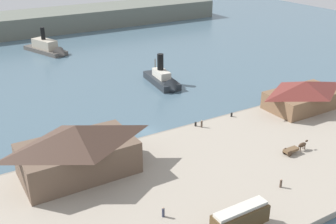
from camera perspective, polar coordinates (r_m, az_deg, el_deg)
name	(u,v)px	position (r m, az deg, el deg)	size (l,w,h in m)	color
ground_plane	(147,132)	(88.05, -2.91, -2.79)	(320.00, 320.00, 0.00)	#476070
quay_promenade	(207,178)	(71.57, 5.54, -9.15)	(110.00, 36.00, 1.20)	#9E9384
seawall_edge	(155,136)	(84.99, -1.77, -3.43)	(110.00, 0.80, 1.00)	gray
ferry_shed_central_terminal	(77,149)	(70.83, -12.57, -5.12)	(19.50, 11.50, 9.11)	brown
ferry_shed_west_terminal	(304,94)	(100.94, 18.49, 2.36)	(17.92, 10.38, 6.58)	brown
street_tram	(240,217)	(58.64, 10.07, -14.32)	(8.54, 2.83, 4.03)	#4C381E
horse_cart	(295,148)	(80.86, 17.40, -4.83)	(5.92, 1.36, 1.87)	brown
pedestrian_at_waters_edge	(163,212)	(61.31, -0.67, -13.87)	(0.41, 0.41, 1.65)	#33384C
pedestrian_near_west_shed	(202,124)	(87.25, 4.73, -1.68)	(0.41, 0.41, 1.66)	#4C3D33
pedestrian_walking_west	(281,183)	(69.92, 15.52, -9.61)	(0.39, 0.39, 1.57)	#4C3D33
mooring_post_east	(232,115)	(93.17, 8.89, -0.38)	(0.44, 0.44, 0.90)	black
mooring_post_center_west	(196,124)	(87.80, 3.88, -1.70)	(0.44, 0.44, 0.90)	black
ferry_approaching_west	(49,49)	(151.83, -16.36, 8.51)	(12.08, 20.88, 10.72)	#514C47
ferry_near_quay	(164,80)	(114.04, -0.57, 4.45)	(6.86, 16.84, 9.95)	#23282D
far_headland	(24,23)	(186.79, -19.46, 11.62)	(180.00, 24.00, 8.00)	#60665B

